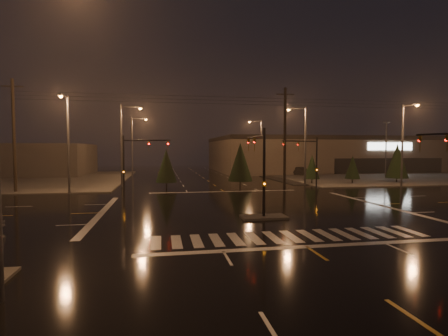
{
  "coord_description": "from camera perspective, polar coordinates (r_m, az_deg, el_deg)",
  "views": [
    {
      "loc": [
        -6.7,
        -26.25,
        4.56
      ],
      "look_at": [
        -1.42,
        3.13,
        3.0
      ],
      "focal_mm": 28.0,
      "sensor_mm": 36.0,
      "label": 1
    }
  ],
  "objects": [
    {
      "name": "conifer_1",
      "position": [
        49.72,
        20.25,
        0.13
      ],
      "size": [
        1.97,
        1.97,
        3.78
      ],
      "color": "black",
      "rests_on": "ground"
    },
    {
      "name": "streetlight_5",
      "position": [
        38.59,
        -24.21,
        4.58
      ],
      "size": [
        0.32,
        2.77,
        10.0
      ],
      "color": "#38383A",
      "rests_on": "ground"
    },
    {
      "name": "retail_building",
      "position": [
        83.41,
        19.82,
        2.33
      ],
      "size": [
        60.2,
        28.3,
        7.2
      ],
      "color": "brown",
      "rests_on": "ground"
    },
    {
      "name": "streetlight_6",
      "position": [
        47.19,
        27.36,
        4.17
      ],
      "size": [
        0.32,
        2.77,
        10.0
      ],
      "color": "#38383A",
      "rests_on": "ground"
    },
    {
      "name": "parking_lot",
      "position": [
        68.58,
        27.3,
        -1.12
      ],
      "size": [
        50.0,
        24.0,
        0.08
      ],
      "primitive_type": "cube",
      "color": "black",
      "rests_on": "ground"
    },
    {
      "name": "median_island",
      "position": [
        23.67,
        6.52,
        -7.95
      ],
      "size": [
        3.0,
        1.6,
        0.15
      ],
      "primitive_type": "cube",
      "color": "#403E39",
      "rests_on": "ground"
    },
    {
      "name": "streetlight_2",
      "position": [
        60.43,
        -14.48,
        4.08
      ],
      "size": [
        2.77,
        0.32,
        10.0
      ],
      "color": "#38383A",
      "rests_on": "ground"
    },
    {
      "name": "conifer_4",
      "position": [
        43.09,
        2.67,
        1.0
      ],
      "size": [
        3.02,
        3.02,
        5.42
      ],
      "color": "black",
      "rests_on": "ground"
    },
    {
      "name": "crosswalk",
      "position": [
        19.06,
        10.92,
        -10.89
      ],
      "size": [
        15.0,
        2.6,
        0.01
      ],
      "primitive_type": "cube",
      "color": "beige",
      "rests_on": "ground"
    },
    {
      "name": "signal_mast_nw",
      "position": [
        36.5,
        -14.59,
        1.69
      ],
      "size": [
        4.84,
        1.86,
        6.0
      ],
      "color": "black",
      "rests_on": "ground"
    },
    {
      "name": "car_parked",
      "position": [
        63.05,
        12.46,
        -0.46
      ],
      "size": [
        4.59,
        5.05,
        1.67
      ],
      "primitive_type": "imported",
      "rotation": [
        0.0,
        0.0,
        0.67
      ],
      "color": "black",
      "rests_on": "ground"
    },
    {
      "name": "stop_bar_near",
      "position": [
        17.27,
        13.36,
        -12.39
      ],
      "size": [
        16.0,
        0.5,
        0.01
      ],
      "primitive_type": "cube",
      "color": "beige",
      "rests_on": "ground"
    },
    {
      "name": "commercial_block",
      "position": [
        73.9,
        -32.71,
        1.16
      ],
      "size": [
        30.0,
        18.0,
        5.6
      ],
      "primitive_type": "cube",
      "color": "#403A38",
      "rests_on": "ground"
    },
    {
      "name": "streetlight_0",
      "position": [
        12.17,
        -32.11,
        8.38
      ],
      "size": [
        2.77,
        0.32,
        10.0
      ],
      "color": "#38383A",
      "rests_on": "ground"
    },
    {
      "name": "sidewalk_ne",
      "position": [
        67.32,
        22.88,
        -1.07
      ],
      "size": [
        36.0,
        36.0,
        0.12
      ],
      "primitive_type": "cube",
      "color": "#403E39",
      "rests_on": "ground"
    },
    {
      "name": "conifer_0",
      "position": [
        47.82,
        14.17,
        0.17
      ],
      "size": [
        2.03,
        2.03,
        3.86
      ],
      "color": "black",
      "rests_on": "ground"
    },
    {
      "name": "sidewalk_nw",
      "position": [
        61.05,
        -32.61,
        -1.7
      ],
      "size": [
        36.0,
        36.0,
        0.12
      ],
      "primitive_type": "cube",
      "color": "#403E39",
      "rests_on": "ground"
    },
    {
      "name": "stop_bar_far",
      "position": [
        38.12,
        0.01,
        -3.87
      ],
      "size": [
        16.0,
        0.5,
        0.01
      ],
      "primitive_type": "cube",
      "color": "beige",
      "rests_on": "ground"
    },
    {
      "name": "utility_pole_1",
      "position": [
        42.88,
        9.91,
        5.05
      ],
      "size": [
        2.2,
        0.32,
        12.0
      ],
      "color": "black",
      "rests_on": "ground"
    },
    {
      "name": "streetlight_4",
      "position": [
        64.78,
        5.85,
        4.08
      ],
      "size": [
        2.77,
        0.32,
        10.0
      ],
      "color": "#38383A",
      "rests_on": "ground"
    },
    {
      "name": "signal_mast_ne",
      "position": [
        39.84,
        13.81,
        1.8
      ],
      "size": [
        4.84,
        1.86,
        6.0
      ],
      "color": "black",
      "rests_on": "ground"
    },
    {
      "name": "conifer_2",
      "position": [
        53.34,
        26.42,
        1.06
      ],
      "size": [
        3.01,
        3.01,
        5.4
      ],
      "color": "black",
      "rests_on": "ground"
    },
    {
      "name": "ground",
      "position": [
        27.47,
        4.1,
        -6.57
      ],
      "size": [
        140.0,
        140.0,
        0.0
      ],
      "primitive_type": "plane",
      "color": "black",
      "rests_on": "ground"
    },
    {
      "name": "conifer_3",
      "position": [
        42.03,
        -9.4,
        0.38
      ],
      "size": [
        2.52,
        2.52,
        4.64
      ],
      "color": "black",
      "rests_on": "ground"
    },
    {
      "name": "signal_mast_median",
      "position": [
        24.14,
        5.93,
        1.06
      ],
      "size": [
        0.25,
        4.59,
        6.0
      ],
      "color": "black",
      "rests_on": "ground"
    },
    {
      "name": "streetlight_3",
      "position": [
        45.9,
        12.79,
        4.47
      ],
      "size": [
        2.77,
        0.32,
        10.0
      ],
      "color": "#38383A",
      "rests_on": "ground"
    },
    {
      "name": "utility_pole_0",
      "position": [
        43.09,
        -31.09,
        4.65
      ],
      "size": [
        2.2,
        0.32,
        12.0
      ],
      "color": "black",
      "rests_on": "ground"
    },
    {
      "name": "streetlight_1",
      "position": [
        44.49,
        -16.02,
        4.48
      ],
      "size": [
        2.77,
        0.32,
        10.0
      ],
      "color": "#38383A",
      "rests_on": "ground"
    }
  ]
}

